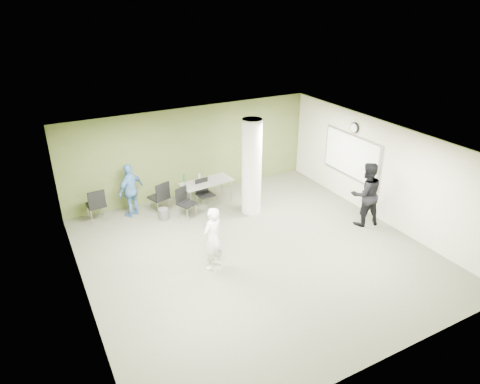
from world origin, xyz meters
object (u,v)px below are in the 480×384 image
folding_table (206,183)px  man_blue (131,190)px  woman_white (213,239)px  man_black (366,194)px  chair_back_left (96,203)px

folding_table → man_blue: bearing=165.7°
woman_white → man_blue: size_ratio=0.98×
folding_table → man_blue: (-2.18, 0.32, 0.10)m
woman_white → man_black: bearing=154.9°
folding_table → man_blue: size_ratio=1.02×
man_black → chair_back_left: bearing=-15.8°
man_blue → man_black: bearing=115.5°
woman_white → man_blue: man_blue is taller
chair_back_left → woman_white: bearing=114.7°
folding_table → man_black: 4.62m
folding_table → woman_white: bearing=-117.1°
folding_table → man_black: bearing=-49.5°
man_black → folding_table: bearing=-30.4°
man_black → man_blue: 6.54m
man_black → man_blue: man_black is taller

